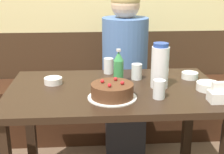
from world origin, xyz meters
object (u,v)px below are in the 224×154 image
bowl_rice_small (190,75)px  person_grey_tee (125,75)px  napkin_holder (220,95)px  soju_bottle (119,68)px  bench_seat (107,110)px  water_pitcher (160,66)px  glass_water_tall (137,72)px  glass_shot_small (108,66)px  glass_tumbler_short (159,89)px  bowl_side_dish (208,86)px  birthday_cake (112,91)px  bowl_soup_white (53,81)px

bowl_rice_small → person_grey_tee: 0.61m
napkin_holder → bowl_rice_small: 0.38m
soju_bottle → bench_seat: bearing=92.3°
bowl_rice_small → bench_seat: bearing=125.0°
water_pitcher → napkin_holder: water_pitcher is taller
glass_water_tall → glass_shot_small: 0.21m
water_pitcher → glass_tumbler_short: water_pitcher is taller
water_pitcher → napkin_holder: bearing=-43.3°
bench_seat → glass_shot_small: size_ratio=21.92×
bowl_side_dish → person_grey_tee: (-0.39, 0.69, -0.14)m
bowl_side_dish → glass_water_tall: size_ratio=1.34×
glass_tumbler_short → person_grey_tee: bearing=96.4°
bowl_side_dish → glass_tumbler_short: size_ratio=1.31×
bench_seat → bowl_rice_small: bearing=-55.0°
birthday_cake → glass_tumbler_short: (0.24, -0.02, 0.01)m
bowl_side_dish → person_grey_tee: size_ratio=0.10×
bowl_side_dish → water_pitcher: bearing=165.2°
bowl_rice_small → bowl_side_dish: 0.21m
birthday_cake → bowl_side_dish: 0.54m
glass_water_tall → bowl_soup_white: bearing=-173.8°
bench_seat → soju_bottle: size_ratio=10.54×
bench_seat → glass_tumbler_short: (0.22, -1.00, 0.55)m
soju_bottle → bowl_soup_white: 0.39m
soju_bottle → glass_tumbler_short: soju_bottle is taller
napkin_holder → bowl_soup_white: (-0.86, 0.34, -0.02)m
soju_bottle → person_grey_tee: (0.10, 0.55, -0.22)m
bowl_rice_small → glass_water_tall: size_ratio=1.06×
glass_water_tall → bowl_side_dish: bearing=-31.0°
soju_bottle → glass_shot_small: bearing=102.0°
birthday_cake → bowl_soup_white: bearing=142.9°
bowl_soup_white → bowl_side_dish: 0.88m
water_pitcher → napkin_holder: (0.26, -0.24, -0.09)m
water_pitcher → napkin_holder: 0.36m
glass_tumbler_short → glass_shot_small: (-0.23, 0.45, 0.00)m
glass_tumbler_short → glass_shot_small: 0.51m
bench_seat → person_grey_tee: person_grey_tee is taller
napkin_holder → bowl_soup_white: size_ratio=1.05×
bench_seat → bowl_rice_small: 0.98m
glass_shot_small → person_grey_tee: (0.14, 0.34, -0.17)m
bowl_side_dish → glass_tumbler_short: 0.31m
bowl_soup_white → glass_shot_small: bearing=29.2°
birthday_cake → bowl_rice_small: size_ratio=2.53×
bowl_soup_white → bowl_rice_small: size_ratio=1.04×
bowl_rice_small → person_grey_tee: size_ratio=0.08×
water_pitcher → bowl_side_dish: 0.29m
water_pitcher → glass_tumbler_short: size_ratio=2.61×
bowl_side_dish → napkin_holder: bearing=-91.3°
soju_bottle → bowl_soup_white: (-0.38, 0.03, -0.08)m
birthday_cake → bowl_rice_small: 0.58m
birthday_cake → person_grey_tee: (0.15, 0.77, -0.16)m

